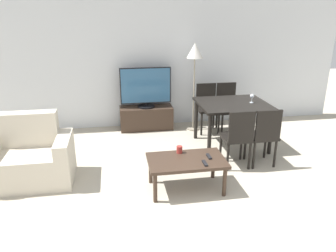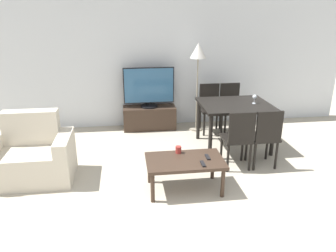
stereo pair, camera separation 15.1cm
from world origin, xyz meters
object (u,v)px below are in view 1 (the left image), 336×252
object	(u,v)px
dining_chair_near	(238,136)
remote_primary	(209,156)
dining_chair_far	(227,104)
dining_table	(233,108)
floor_lamp	(195,56)
armchair	(30,159)
tv_stand	(146,118)
cup_white_near	(179,150)
wine_glass_left	(252,97)
dining_chair_far_left	(207,105)
remote_secondary	(205,163)
tv	(146,88)
coffee_table	(186,163)
dining_chair_near_right	(264,134)

from	to	relation	value
dining_chair_near	remote_primary	xyz separation A→B (m)	(-0.56, -0.46, -0.07)
dining_chair_far	dining_chair_near	bearing A→B (deg)	-104.00
dining_table	floor_lamp	world-z (taller)	floor_lamp
armchair	dining_table	bearing A→B (deg)	12.94
tv_stand	dining_table	bearing A→B (deg)	-39.15
dining_chair_near	cup_white_near	world-z (taller)	dining_chair_near
floor_lamp	cup_white_near	size ratio (longest dim) A/B	17.57
wine_glass_left	cup_white_near	bearing A→B (deg)	-144.12
dining_chair_far	cup_white_near	bearing A→B (deg)	-125.12
armchair	tv_stand	bearing A→B (deg)	45.50
floor_lamp	wine_glass_left	xyz separation A→B (m)	(0.73, -0.92, -0.53)
tv_stand	dining_chair_far_left	xyz separation A→B (m)	(1.11, -0.28, 0.28)
remote_secondary	remote_primary	bearing A→B (deg)	60.25
dining_chair_near	floor_lamp	size ratio (longest dim) A/B	0.54
tv	dining_table	world-z (taller)	tv
tv_stand	dining_chair_near	distance (m)	2.17
dining_chair_far	cup_white_near	world-z (taller)	dining_chair_far
coffee_table	wine_glass_left	bearing A→B (deg)	42.08
dining_chair_near	dining_chair_near_right	bearing A→B (deg)	0.00
coffee_table	dining_chair_far	distance (m)	2.39
dining_chair_near_right	wine_glass_left	size ratio (longest dim) A/B	6.04
armchair	dining_chair_far	bearing A→B (deg)	24.62
dining_table	floor_lamp	bearing A→B (deg)	116.09
coffee_table	dining_chair_near_right	world-z (taller)	dining_chair_near_right
dining_chair_near	cup_white_near	size ratio (longest dim) A/B	9.57
floor_lamp	tv	bearing A→B (deg)	168.47
armchair	dining_chair_far	distance (m)	3.56
coffee_table	dining_table	distance (m)	1.66
remote_primary	floor_lamp	bearing A→B (deg)	81.42
wine_glass_left	dining_chair_far_left	bearing A→B (deg)	121.04
wine_glass_left	dining_chair_far	bearing A→B (deg)	97.28
coffee_table	dining_chair_near_right	distance (m)	1.33
dining_table	remote_primary	xyz separation A→B (m)	(-0.75, -1.24, -0.23)
remote_secondary	wine_glass_left	size ratio (longest dim) A/B	1.03
dining_chair_near	remote_primary	size ratio (longest dim) A/B	5.88
dining_chair_near	dining_chair_far_left	xyz separation A→B (m)	(0.00, 1.57, 0.00)
cup_white_near	dining_chair_far	bearing A→B (deg)	54.88
tv_stand	armchair	bearing A→B (deg)	-134.50
tv	dining_chair_near	xyz separation A→B (m)	(1.11, -1.84, -0.31)
tv	dining_chair_far	world-z (taller)	tv
dining_chair_far_left	wine_glass_left	bearing A→B (deg)	-58.96
armchair	cup_white_near	world-z (taller)	armchair
armchair	remote_secondary	size ratio (longest dim) A/B	7.30
armchair	remote_primary	world-z (taller)	armchair
dining_table	armchair	bearing A→B (deg)	-167.06
tv	floor_lamp	size ratio (longest dim) A/B	0.58
coffee_table	floor_lamp	size ratio (longest dim) A/B	0.60
tv	coffee_table	size ratio (longest dim) A/B	0.97
remote_primary	armchair	bearing A→B (deg)	166.65
armchair	wine_glass_left	xyz separation A→B (m)	(3.34, 0.66, 0.54)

